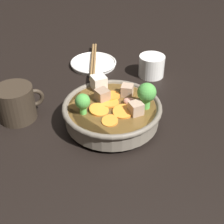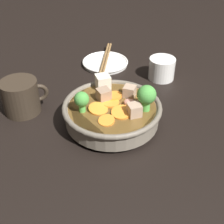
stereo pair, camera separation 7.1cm
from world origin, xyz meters
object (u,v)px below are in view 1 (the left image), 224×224
Objects in this scene: dark_mug at (16,103)px; chopsticks_pair at (93,60)px; stirfry_bowl at (113,111)px; tea_cup at (152,66)px; side_saucer at (93,63)px.

chopsticks_pair is (0.26, 0.18, -0.03)m from dark_mug.
stirfry_bowl reaches higher than tea_cup.
dark_mug is at bearing -171.18° from tea_cup.
tea_cup is at bearing -42.51° from chopsticks_pair.
dark_mug is (-0.20, 0.11, 0.00)m from stirfry_bowl.
dark_mug is (-0.39, -0.06, 0.01)m from tea_cup.
stirfry_bowl is 0.26m from tea_cup.
stirfry_bowl is 1.59× the size of side_saucer.
stirfry_bowl is 3.06× the size of tea_cup.
chopsticks_pair is (0.06, 0.29, -0.02)m from stirfry_bowl.
dark_mug is (-0.26, -0.18, 0.03)m from side_saucer.
dark_mug is 0.50× the size of chopsticks_pair.
stirfry_bowl is 0.23m from dark_mug.
stirfry_bowl is at bearing -101.06° from chopsticks_pair.
stirfry_bowl reaches higher than dark_mug.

